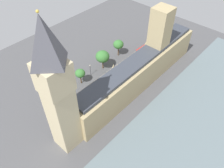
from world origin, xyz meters
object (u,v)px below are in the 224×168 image
Objects in this scene: pedestrian_near_tower at (93,97)px; car_dark_green_far_end at (109,75)px; car_blue_kerbside at (80,99)px; car_white_leading at (98,87)px; car_silver_by_river_gate at (123,66)px; plane_tree_corner at (103,57)px; plane_tree_trailing at (118,44)px; street_lamp_opposite_hall at (90,68)px; plane_tree_under_trees at (80,73)px; parliament_building at (141,67)px; double_decker_bus_midblock at (143,50)px; clock_tower at (57,91)px.

car_dark_green_far_end is at bearing 73.58° from pedestrian_near_tower.
car_white_leading is at bearing -94.36° from car_blue_kerbside.
car_blue_kerbside is at bearing -151.38° from pedestrian_near_tower.
plane_tree_corner is (7.30, 7.63, 6.78)m from car_silver_by_river_gate.
plane_tree_trailing is 1.48× the size of street_lamp_opposite_hall.
plane_tree_trailing is 14.21m from plane_tree_corner.
pedestrian_near_tower is at bearing 139.32° from street_lamp_opposite_hall.
plane_tree_trailing reaches higher than car_blue_kerbside.
street_lamp_opposite_hall reaches higher than car_blue_kerbside.
plane_tree_under_trees is at bearing 73.44° from car_silver_by_river_gate.
car_blue_kerbside is (0.73, 11.02, 0.00)m from car_white_leading.
plane_tree_under_trees reaches higher than car_dark_green_far_end.
pedestrian_near_tower is at bearing 67.86° from parliament_building.
car_dark_green_far_end and car_blue_kerbside have the same top height.
double_decker_bus_midblock is 2.60× the size of car_dark_green_far_end.
car_white_leading is 0.56× the size of plane_tree_under_trees.
double_decker_bus_midblock is at bearing -92.00° from car_silver_by_river_gate.
car_blue_kerbside is 5.99m from pedestrian_near_tower.
car_dark_green_far_end reaches higher than pedestrian_near_tower.
car_blue_kerbside is 0.71× the size of street_lamp_opposite_hall.
car_dark_green_far_end is (0.37, 10.03, 0.00)m from car_silver_by_river_gate.
plane_tree_trailing is 22.36m from street_lamp_opposite_hall.
car_blue_kerbside is at bearing -54.00° from clock_tower.
car_silver_by_river_gate is 20.36m from car_white_leading.
car_dark_green_far_end is 21.32m from car_blue_kerbside.
car_silver_by_river_gate is at bearing 89.44° from car_dark_green_far_end.
plane_tree_corner reaches higher than car_white_leading.
car_silver_by_river_gate is 12.64m from plane_tree_trailing.
car_blue_kerbside is (0.08, 48.22, -1.74)m from double_decker_bus_midblock.
street_lamp_opposite_hall is (21.49, -32.62, -23.32)m from clock_tower.
clock_tower is at bearing -98.37° from pedestrian_near_tower.
clock_tower is 13.20× the size of car_dark_green_far_end.
car_blue_kerbside is (12.36, -17.01, -26.95)m from clock_tower.
clock_tower reaches higher than street_lamp_opposite_hall.
parliament_building is 49.55× the size of pedestrian_near_tower.
street_lamp_opposite_hall is at bearing -142.70° from car_dark_green_far_end.
car_blue_kerbside is at bearing 104.39° from plane_tree_trailing.
car_dark_green_far_end is at bearing -144.26° from street_lamp_opposite_hall.
plane_tree_under_trees is at bearing 133.25° from pedestrian_near_tower.
car_blue_kerbside reaches higher than pedestrian_near_tower.
plane_tree_under_trees is at bearing 15.67° from car_white_leading.
pedestrian_near_tower is 0.25× the size of street_lamp_opposite_hall.
clock_tower is 5.03× the size of plane_tree_corner.
clock_tower reaches higher than car_silver_by_river_gate.
car_dark_green_far_end is 0.42× the size of plane_tree_trailing.
plane_tree_trailing is (10.43, -26.79, 6.30)m from car_white_leading.
plane_tree_under_trees is (7.02, 12.97, 5.38)m from car_dark_green_far_end.
car_silver_by_river_gate is 0.90× the size of car_blue_kerbside.
car_silver_by_river_gate is at bearing -74.68° from clock_tower.
double_decker_bus_midblock is 37.25m from car_white_leading.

